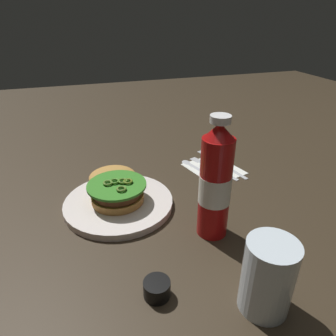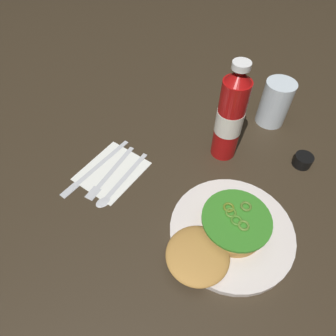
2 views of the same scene
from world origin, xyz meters
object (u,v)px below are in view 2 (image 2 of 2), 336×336
Objects in this scene: water_glass at (275,103)px; butter_knife at (92,170)px; dinner_plate at (231,231)px; condiment_cup at (303,160)px; ketchup_bottle at (230,117)px; spoon_utensil at (117,186)px; fork_utensil at (107,175)px; napkin at (112,171)px; burger_sandwich at (222,235)px.

butter_knife is (0.49, -0.16, -0.06)m from water_glass.
dinner_plate is 0.28m from condiment_cup.
ketchup_bottle is 0.35m from butter_knife.
water_glass is at bearing 170.17° from spoon_utensil.
ketchup_bottle reaches higher than butter_knife.
butter_knife is 1.24× the size of fork_utensil.
condiment_cup is 0.47m from napkin.
ketchup_bottle reaches higher than napkin.
burger_sandwich is 1.26× the size of spoon_utensil.
spoon_utensil is at bearing -71.16° from burger_sandwich.
condiment_cup is (-0.28, -0.02, 0.01)m from dinner_plate.
dinner_plate is at bearing 115.68° from spoon_utensil.
burger_sandwich is 0.31m from condiment_cup.
ketchup_bottle is 1.66× the size of napkin.
fork_utensil is at bearing 21.74° from napkin.
fork_utensil is (0.40, -0.28, -0.01)m from condiment_cup.
spoon_utensil is at bearing 70.04° from napkin.
ketchup_bottle is (-0.15, -0.17, 0.11)m from dinner_plate.
dinner_plate is at bearing -179.88° from burger_sandwich.
dinner_plate reaches higher than napkin.
napkin is at bearing -77.05° from burger_sandwich.
ketchup_bottle reaches higher than dinner_plate.
napkin is (0.07, -0.30, -0.03)m from burger_sandwich.
water_glass is at bearing 179.96° from ketchup_bottle.
napkin is 0.70× the size of butter_knife.
butter_knife is 0.08m from spoon_utensil.
napkin is at bearing -70.84° from dinner_plate.
ketchup_bottle reaches higher than water_glass.
water_glass is (-0.19, 0.00, -0.06)m from ketchup_bottle.
condiment_cup is 0.21× the size of butter_knife.
butter_knife is at bearing -72.27° from burger_sandwich.
spoon_utensil reaches higher than napkin.
burger_sandwich is at bearing 102.95° from napkin.
butter_knife is at bearing -66.92° from dinner_plate.
fork_utensil is at bearing 117.19° from butter_knife.
condiment_cup is at bearing 145.18° from fork_utensil.
water_glass reaches higher than butter_knife.
burger_sandwich is 5.06× the size of condiment_cup.
burger_sandwich is 1.30× the size of fork_utensil.
water_glass is 0.71× the size of fork_utensil.
condiment_cup is at bearing -176.95° from burger_sandwich.
water_glass reaches higher than napkin.
water_glass is 2.78× the size of condiment_cup.
butter_knife is (0.04, -0.03, 0.00)m from napkin.
butter_knife reaches higher than napkin.
burger_sandwich is at bearing 3.05° from condiment_cup.
ketchup_bottle is at bearing 156.26° from fork_utensil.
napkin is 0.87× the size of fork_utensil.
butter_knife and fork_utensil have the same top height.
burger_sandwich reaches higher than butter_knife.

